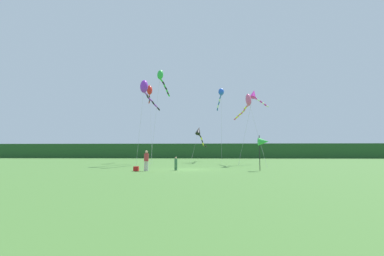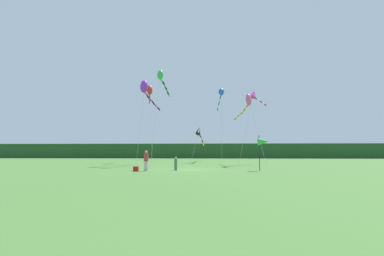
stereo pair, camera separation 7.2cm
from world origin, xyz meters
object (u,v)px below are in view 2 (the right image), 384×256
object	(u,v)px
banner_flag_pole	(263,142)
kite_purple	(145,89)
kite_magenta	(255,95)
kite_rainbow	(247,103)
kite_black	(200,133)
kite_red	(150,91)
cooler_box	(136,169)
kite_blue	(221,94)
person_adult	(146,160)
kite_green	(162,78)
person_child	(176,163)

from	to	relation	value
banner_flag_pole	kite_purple	distance (m)	17.67
kite_magenta	kite_rainbow	bearing A→B (deg)	-117.58
kite_black	kite_purple	world-z (taller)	kite_purple
kite_magenta	kite_red	xyz separation A→B (m)	(-15.36, 5.42, 1.98)
cooler_box	kite_red	distance (m)	21.84
cooler_box	kite_purple	bearing A→B (deg)	99.53
banner_flag_pole	kite_black	xyz separation A→B (m)	(-5.97, 18.85, 2.06)
banner_flag_pole	kite_blue	world-z (taller)	kite_blue
person_adult	kite_black	bearing A→B (deg)	78.25
kite_blue	kite_purple	world-z (taller)	kite_blue
kite_green	kite_red	size ratio (longest dim) A/B	0.97
person_adult	kite_black	xyz separation A→B (m)	(4.09, 19.67, 3.57)
person_child	kite_magenta	bearing A→B (deg)	52.82
person_child	banner_flag_pole	xyz separation A→B (m)	(7.63, -0.10, 1.82)
cooler_box	kite_blue	bearing A→B (deg)	68.01
kite_magenta	kite_red	distance (m)	16.41
cooler_box	banner_flag_pole	world-z (taller)	banner_flag_pole
kite_black	kite_rainbow	world-z (taller)	kite_rainbow
kite_black	banner_flag_pole	bearing A→B (deg)	-72.41
cooler_box	kite_purple	size ratio (longest dim) A/B	0.04
kite_blue	kite_rainbow	size ratio (longest dim) A/B	1.23
kite_magenta	kite_purple	bearing A→B (deg)	-170.83
cooler_box	kite_green	xyz separation A→B (m)	(0.39, 10.14, 10.59)
cooler_box	kite_magenta	size ratio (longest dim) A/B	0.04
person_child	cooler_box	world-z (taller)	person_child
cooler_box	kite_black	world-z (taller)	kite_black
kite_magenta	kite_purple	size ratio (longest dim) A/B	0.93
person_child	kite_blue	xyz separation A→B (m)	(5.07, 19.46, 10.21)
kite_purple	person_child	bearing A→B (deg)	-62.67
person_adult	cooler_box	bearing A→B (deg)	-165.75
kite_magenta	kite_green	bearing A→B (deg)	-165.46
kite_black	kite_blue	size ratio (longest dim) A/B	0.86
person_child	kite_rainbow	xyz separation A→B (m)	(7.71, 9.28, 6.99)
person_child	kite_magenta	world-z (taller)	kite_magenta
person_adult	kite_black	size ratio (longest dim) A/B	0.17
kite_red	kite_rainbow	bearing A→B (deg)	-30.83
kite_purple	kite_red	xyz separation A→B (m)	(-1.07, 7.73, 1.44)
kite_blue	kite_black	bearing A→B (deg)	-168.17
kite_magenta	person_adult	bearing A→B (deg)	-131.70
person_child	kite_black	distance (m)	19.21
person_adult	kite_red	bearing A→B (deg)	101.38
kite_green	kite_purple	size ratio (longest dim) A/B	1.09
kite_blue	kite_purple	distance (m)	14.04
kite_green	kite_purple	bearing A→B (deg)	159.71
person_adult	kite_magenta	bearing A→B (deg)	48.30
kite_blue	kite_red	bearing A→B (deg)	-170.38
kite_green	kite_black	distance (m)	12.42
banner_flag_pole	kite_purple	xyz separation A→B (m)	(-12.71, 9.93, 7.20)
person_adult	person_child	size ratio (longest dim) A/B	1.46
cooler_box	kite_rainbow	world-z (taller)	kite_rainbow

